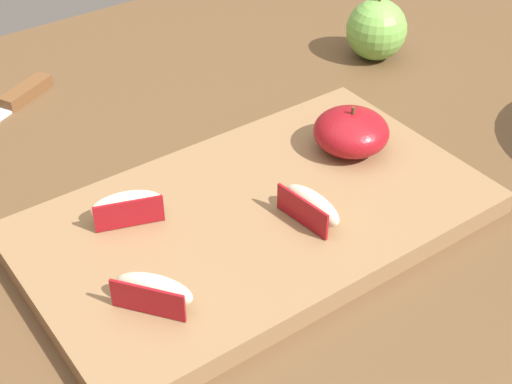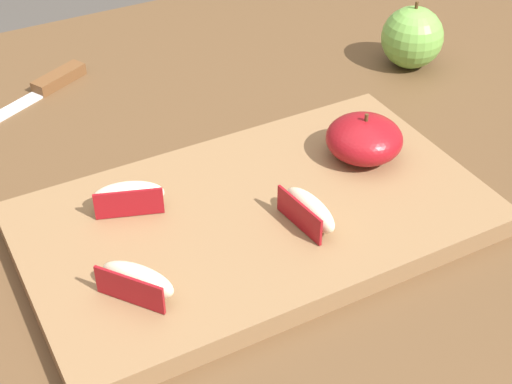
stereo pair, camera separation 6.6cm
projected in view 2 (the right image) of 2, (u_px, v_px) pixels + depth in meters
name	position (u px, v px, depth m)	size (l,w,h in m)	color
dining_table	(187.00, 275.00, 0.78)	(1.38, 0.88, 0.77)	brown
cutting_board	(256.00, 219.00, 0.68)	(0.41, 0.24, 0.02)	olive
apple_half_skin_up	(364.00, 139.00, 0.73)	(0.07, 0.07, 0.05)	maroon
apple_wedge_front	(309.00, 210.00, 0.65)	(0.03, 0.07, 0.03)	beige
apple_wedge_middle	(129.00, 196.00, 0.67)	(0.07, 0.04, 0.03)	beige
apple_wedge_right	(137.00, 281.00, 0.58)	(0.06, 0.06, 0.03)	beige
paring_knife	(51.00, 84.00, 0.88)	(0.15, 0.09, 0.01)	silver
whole_apple_granny_green	(412.00, 37.00, 0.91)	(0.07, 0.07, 0.08)	#70AD47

